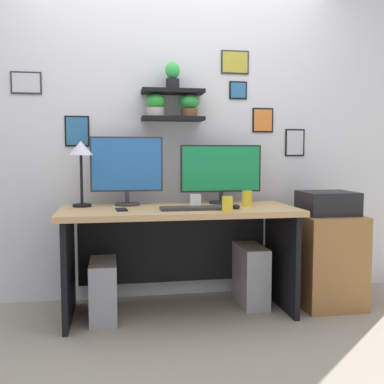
# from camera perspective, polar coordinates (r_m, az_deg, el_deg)

# --- Properties ---
(ground_plane) EXTENTS (8.00, 8.00, 0.00)m
(ground_plane) POSITION_cam_1_polar(r_m,az_deg,el_deg) (3.32, -1.60, -14.94)
(ground_plane) COLOR gray
(back_wall_assembly) EXTENTS (4.40, 0.24, 2.70)m
(back_wall_assembly) POSITION_cam_1_polar(r_m,az_deg,el_deg) (3.57, -2.68, 8.56)
(back_wall_assembly) COLOR silver
(back_wall_assembly) RESTS_ON ground
(desk) EXTENTS (1.63, 0.68, 0.75)m
(desk) POSITION_cam_1_polar(r_m,az_deg,el_deg) (3.24, -1.77, -5.57)
(desk) COLOR tan
(desk) RESTS_ON ground
(monitor_left) EXTENTS (0.52, 0.18, 0.50)m
(monitor_left) POSITION_cam_1_polar(r_m,az_deg,el_deg) (3.31, -8.24, 3.03)
(monitor_left) COLOR #2D2D33
(monitor_left) RESTS_ON desk
(monitor_right) EXTENTS (0.62, 0.18, 0.44)m
(monitor_right) POSITION_cam_1_polar(r_m,az_deg,el_deg) (3.41, 3.68, 2.60)
(monitor_right) COLOR black
(monitor_right) RESTS_ON desk
(keyboard) EXTENTS (0.44, 0.14, 0.02)m
(keyboard) POSITION_cam_1_polar(r_m,az_deg,el_deg) (3.04, 0.13, -2.06)
(keyboard) COLOR #2D2D33
(keyboard) RESTS_ON desk
(computer_mouse) EXTENTS (0.06, 0.09, 0.03)m
(computer_mouse) POSITION_cam_1_polar(r_m,az_deg,el_deg) (3.10, 5.56, -1.85)
(computer_mouse) COLOR black
(computer_mouse) RESTS_ON desk
(desk_lamp) EXTENTS (0.17, 0.17, 0.47)m
(desk_lamp) POSITION_cam_1_polar(r_m,az_deg,el_deg) (3.28, -13.84, 4.54)
(desk_lamp) COLOR black
(desk_lamp) RESTS_ON desk
(cell_phone) EXTENTS (0.08, 0.15, 0.01)m
(cell_phone) POSITION_cam_1_polar(r_m,az_deg,el_deg) (3.04, -8.89, -2.21)
(cell_phone) COLOR black
(cell_phone) RESTS_ON desk
(coffee_mug) EXTENTS (0.08, 0.08, 0.09)m
(coffee_mug) POSITION_cam_1_polar(r_m,az_deg,el_deg) (3.19, 0.46, -1.10)
(coffee_mug) COLOR white
(coffee_mug) RESTS_ON desk
(pen_cup) EXTENTS (0.07, 0.07, 0.10)m
(pen_cup) POSITION_cam_1_polar(r_m,az_deg,el_deg) (2.93, 4.49, -1.54)
(pen_cup) COLOR yellow
(pen_cup) RESTS_ON desk
(water_cup) EXTENTS (0.07, 0.07, 0.11)m
(water_cup) POSITION_cam_1_polar(r_m,az_deg,el_deg) (3.27, 6.98, -0.80)
(water_cup) COLOR yellow
(water_cup) RESTS_ON desk
(drawer_cabinet) EXTENTS (0.44, 0.50, 0.68)m
(drawer_cabinet) POSITION_cam_1_polar(r_m,az_deg,el_deg) (3.55, 16.56, -8.16)
(drawer_cabinet) COLOR #9E6B38
(drawer_cabinet) RESTS_ON ground
(printer) EXTENTS (0.38, 0.34, 0.17)m
(printer) POSITION_cam_1_polar(r_m,az_deg,el_deg) (3.48, 16.73, -1.34)
(printer) COLOR black
(printer) RESTS_ON drawer_cabinet
(computer_tower_left) EXTENTS (0.18, 0.40, 0.40)m
(computer_tower_left) POSITION_cam_1_polar(r_m,az_deg,el_deg) (3.21, -11.13, -12.01)
(computer_tower_left) COLOR #99999E
(computer_tower_left) RESTS_ON ground
(computer_tower_right) EXTENTS (0.18, 0.40, 0.44)m
(computer_tower_right) POSITION_cam_1_polar(r_m,az_deg,el_deg) (3.45, 7.43, -10.36)
(computer_tower_right) COLOR #99999E
(computer_tower_right) RESTS_ON ground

